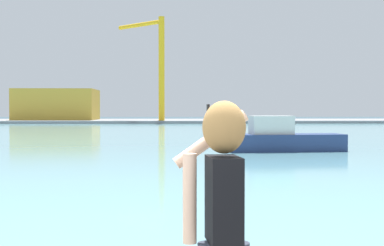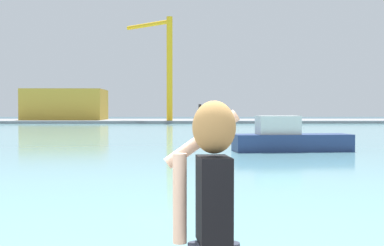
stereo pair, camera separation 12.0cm
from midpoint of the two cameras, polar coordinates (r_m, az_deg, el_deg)
name	(u,v)px [view 2 (the right image)]	position (r m, az deg, el deg)	size (l,w,h in m)	color
ground_plane	(175,132)	(53.21, -1.84, -1.01)	(220.00, 220.00, 0.00)	#334751
harbor_water	(175,131)	(55.21, -1.82, -0.90)	(140.00, 100.00, 0.02)	#6BA8B2
far_shore_dock	(177,121)	(95.18, -1.60, 0.23)	(140.00, 20.00, 0.45)	gray
person_photographer	(212,205)	(3.44, 3.19, -8.88)	(0.53, 0.55, 1.74)	#2D3342
boat_moored	(289,139)	(29.31, 10.58, -1.69)	(6.55, 2.46, 1.94)	navy
warehouse_left	(66,105)	(97.69, -13.51, 1.96)	(13.93, 10.46, 5.47)	gold
port_crane	(164,58)	(89.17, -2.96, 7.01)	(8.33, 8.01, 17.31)	yellow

